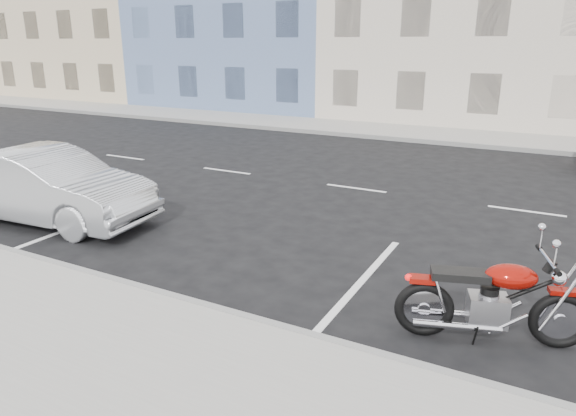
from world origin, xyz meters
name	(u,v)px	position (x,y,z in m)	size (l,w,h in m)	color
ground	(435,199)	(0.00, 0.00, 0.00)	(120.00, 120.00, 0.00)	black
sidewalk_far	(363,129)	(-5.00, 8.70, 0.07)	(80.00, 3.40, 0.15)	gray
curb_near	(38,261)	(-5.00, -7.00, 0.08)	(80.00, 0.12, 0.16)	gray
curb_far	(348,135)	(-5.00, 7.00, 0.08)	(80.00, 0.12, 0.16)	gray
bldg_far_west	(119,6)	(-26.00, 16.30, 6.00)	(12.00, 12.00, 12.00)	#C5B18E
motorcycle	(565,308)	(2.76, -5.64, 0.53)	(2.26, 1.01, 1.17)	black
sedan_silver	(47,186)	(-6.72, -5.37, 0.76)	(1.60, 4.60, 1.51)	#A6A9AE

